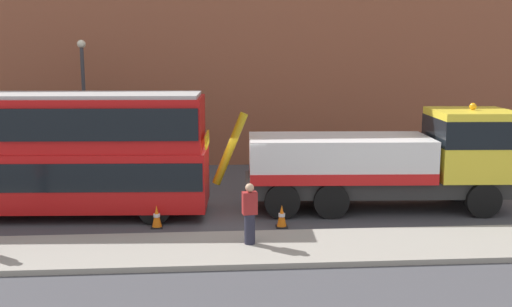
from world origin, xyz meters
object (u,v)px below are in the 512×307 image
(double_decker_bus, at_px, (38,149))
(street_lamp, at_px, (84,95))
(pedestrian_bystander, at_px, (250,214))
(traffic_cone_midway, at_px, (282,217))
(recovery_tow_truck, at_px, (391,159))
(traffic_cone_near_bus, at_px, (157,217))

(double_decker_bus, height_order, street_lamp, street_lamp)
(pedestrian_bystander, relative_size, traffic_cone_midway, 2.38)
(traffic_cone_midway, bearing_deg, recovery_tow_truck, 25.49)
(traffic_cone_midway, relative_size, street_lamp, 0.12)
(double_decker_bus, distance_m, street_lamp, 6.74)
(pedestrian_bystander, xyz_separation_m, traffic_cone_near_bus, (-2.75, 2.18, -0.64))
(pedestrian_bystander, bearing_deg, traffic_cone_near_bus, 43.58)
(pedestrian_bystander, height_order, street_lamp, street_lamp)
(recovery_tow_truck, height_order, double_decker_bus, double_decker_bus)
(recovery_tow_truck, xyz_separation_m, traffic_cone_near_bus, (-7.83, -1.65, -1.42))
(recovery_tow_truck, bearing_deg, traffic_cone_near_bus, -165.04)
(double_decker_bus, bearing_deg, street_lamp, 91.57)
(double_decker_bus, xyz_separation_m, pedestrian_bystander, (6.68, -3.85, -1.25))
(double_decker_bus, height_order, traffic_cone_midway, double_decker_bus)
(pedestrian_bystander, distance_m, traffic_cone_midway, 2.33)
(recovery_tow_truck, bearing_deg, double_decker_bus, -177.06)
(recovery_tow_truck, bearing_deg, traffic_cone_midway, -151.45)
(traffic_cone_near_bus, relative_size, traffic_cone_midway, 1.00)
(pedestrian_bystander, distance_m, traffic_cone_near_bus, 3.56)
(traffic_cone_near_bus, xyz_separation_m, street_lamp, (-3.76, 8.30, 3.13))
(recovery_tow_truck, distance_m, double_decker_bus, 11.77)
(pedestrian_bystander, height_order, traffic_cone_near_bus, pedestrian_bystander)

